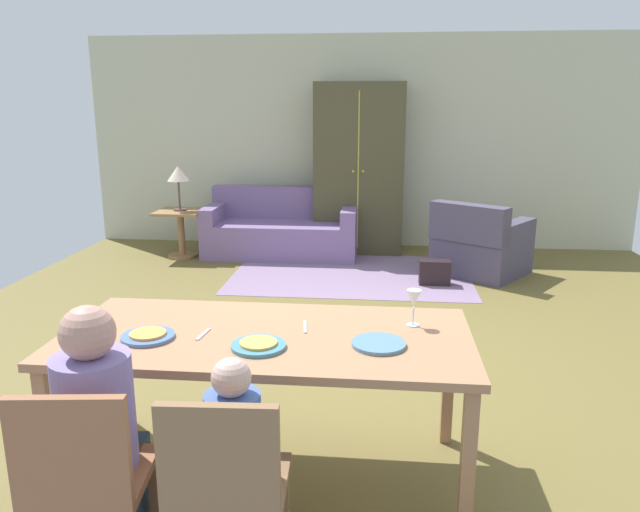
# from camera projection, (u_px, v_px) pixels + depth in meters

# --- Properties ---
(ground_plane) EXTENTS (7.09, 6.42, 0.02)m
(ground_plane) POSITION_uv_depth(u_px,v_px,m) (341.00, 331.00, 5.07)
(ground_plane) COLOR brown
(back_wall) EXTENTS (7.09, 0.10, 2.70)m
(back_wall) POSITION_uv_depth(u_px,v_px,m) (359.00, 143.00, 7.89)
(back_wall) COLOR beige
(back_wall) RESTS_ON ground_plane
(dining_table) EXTENTS (1.97, 0.92, 0.76)m
(dining_table) POSITION_uv_depth(u_px,v_px,m) (266.00, 346.00, 2.94)
(dining_table) COLOR #A57551
(dining_table) RESTS_ON ground_plane
(plate_near_man) EXTENTS (0.25, 0.25, 0.02)m
(plate_near_man) POSITION_uv_depth(u_px,v_px,m) (148.00, 337.00, 2.86)
(plate_near_man) COLOR #4E6FA8
(plate_near_man) RESTS_ON dining_table
(pizza_near_man) EXTENTS (0.17, 0.17, 0.01)m
(pizza_near_man) POSITION_uv_depth(u_px,v_px,m) (148.00, 334.00, 2.85)
(pizza_near_man) COLOR #E79A43
(pizza_near_man) RESTS_ON plate_near_man
(plate_near_child) EXTENTS (0.25, 0.25, 0.02)m
(plate_near_child) POSITION_uv_depth(u_px,v_px,m) (259.00, 346.00, 2.75)
(plate_near_child) COLOR teal
(plate_near_child) RESTS_ON dining_table
(pizza_near_child) EXTENTS (0.17, 0.17, 0.01)m
(pizza_near_child) POSITION_uv_depth(u_px,v_px,m) (258.00, 343.00, 2.74)
(pizza_near_child) COLOR gold
(pizza_near_child) RESTS_ON plate_near_child
(plate_near_woman) EXTENTS (0.25, 0.25, 0.02)m
(plate_near_woman) POSITION_uv_depth(u_px,v_px,m) (379.00, 344.00, 2.77)
(plate_near_woman) COLOR #547F9E
(plate_near_woman) RESTS_ON dining_table
(wine_glass) EXTENTS (0.07, 0.07, 0.19)m
(wine_glass) POSITION_uv_depth(u_px,v_px,m) (414.00, 300.00, 2.99)
(wine_glass) COLOR silver
(wine_glass) RESTS_ON dining_table
(fork) EXTENTS (0.03, 0.15, 0.01)m
(fork) POSITION_uv_depth(u_px,v_px,m) (203.00, 334.00, 2.90)
(fork) COLOR silver
(fork) RESTS_ON dining_table
(knife) EXTENTS (0.04, 0.17, 0.01)m
(knife) POSITION_uv_depth(u_px,v_px,m) (305.00, 327.00, 3.00)
(knife) COLOR silver
(knife) RESTS_ON dining_table
(dining_chair_man) EXTENTS (0.47, 0.47, 0.87)m
(dining_chair_man) POSITION_uv_depth(u_px,v_px,m) (85.00, 476.00, 2.25)
(dining_chair_man) COLOR #945D3C
(dining_chair_man) RESTS_ON ground_plane
(person_man) EXTENTS (0.31, 0.41, 1.11)m
(person_man) POSITION_uv_depth(u_px,v_px,m) (102.00, 445.00, 2.41)
(person_man) COLOR navy
(person_man) RESTS_ON ground_plane
(dining_chair_child) EXTENTS (0.44, 0.44, 0.87)m
(dining_chair_child) POSITION_uv_depth(u_px,v_px,m) (227.00, 485.00, 2.20)
(dining_chair_child) COLOR #856040
(dining_chair_child) RESTS_ON ground_plane
(person_child) EXTENTS (0.22, 0.29, 0.92)m
(person_child) POSITION_uv_depth(u_px,v_px,m) (236.00, 472.00, 2.37)
(person_child) COLOR #3E3C4C
(person_child) RESTS_ON ground_plane
(area_rug) EXTENTS (2.60, 1.80, 0.01)m
(area_rug) POSITION_uv_depth(u_px,v_px,m) (351.00, 274.00, 6.73)
(area_rug) COLOR gray
(area_rug) RESTS_ON ground_plane
(couch) EXTENTS (1.87, 0.86, 0.82)m
(couch) POSITION_uv_depth(u_px,v_px,m) (282.00, 231.00, 7.57)
(couch) COLOR slate
(couch) RESTS_ON ground_plane
(armchair) EXTENTS (1.19, 1.19, 0.82)m
(armchair) POSITION_uv_depth(u_px,v_px,m) (480.00, 246.00, 6.66)
(armchair) COLOR #484257
(armchair) RESTS_ON ground_plane
(armoire) EXTENTS (1.10, 0.59, 2.10)m
(armoire) POSITION_uv_depth(u_px,v_px,m) (359.00, 169.00, 7.58)
(armoire) COLOR #464329
(armoire) RESTS_ON ground_plane
(side_table) EXTENTS (0.56, 0.56, 0.58)m
(side_table) POSITION_uv_depth(u_px,v_px,m) (181.00, 227.00, 7.43)
(side_table) COLOR olive
(side_table) RESTS_ON ground_plane
(table_lamp) EXTENTS (0.26, 0.26, 0.54)m
(table_lamp) POSITION_uv_depth(u_px,v_px,m) (178.00, 175.00, 7.27)
(table_lamp) COLOR brown
(table_lamp) RESTS_ON side_table
(handbag) EXTENTS (0.32, 0.16, 0.26)m
(handbag) POSITION_uv_depth(u_px,v_px,m) (435.00, 272.00, 6.32)
(handbag) COLOR black
(handbag) RESTS_ON ground_plane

